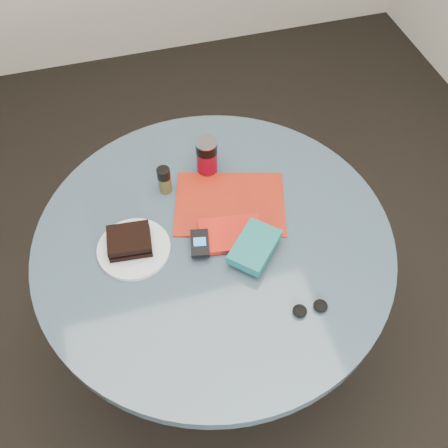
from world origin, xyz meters
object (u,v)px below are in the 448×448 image
object	(u,v)px
soda_can	(207,156)
novel	(255,247)
table	(215,268)
plate	(134,249)
pepper_grinder	(164,180)
headphones	(310,308)
red_book	(231,234)
magazine	(230,204)
mp3_player	(200,243)
sandwich	(129,241)

from	to	relation	value
soda_can	novel	world-z (taller)	soda_can
table	plate	distance (m)	0.28
pepper_grinder	headphones	world-z (taller)	pepper_grinder
soda_can	pepper_grinder	world-z (taller)	soda_can
novel	headphones	distance (m)	0.22
novel	soda_can	bearing A→B (deg)	51.53
red_book	magazine	bearing A→B (deg)	83.86
soda_can	mp3_player	world-z (taller)	soda_can
plate	mp3_player	bearing A→B (deg)	-14.54
headphones	mp3_player	bearing A→B (deg)	130.82
red_book	mp3_player	xyz separation A→B (m)	(-0.09, -0.02, 0.01)
soda_can	headphones	bearing A→B (deg)	-76.52
soda_can	headphones	xyz separation A→B (m)	(0.13, -0.53, -0.05)
pepper_grinder	headphones	distance (m)	0.55
pepper_grinder	novel	distance (m)	0.34
table	magazine	bearing A→B (deg)	52.75
sandwich	mp3_player	bearing A→B (deg)	-16.78
table	pepper_grinder	xyz separation A→B (m)	(-0.09, 0.20, 0.21)
sandwich	mp3_player	distance (m)	0.19
headphones	plate	bearing A→B (deg)	142.75
table	soda_can	world-z (taller)	soda_can
plate	mp3_player	distance (m)	0.18
pepper_grinder	red_book	distance (m)	0.26
headphones	table	bearing A→B (deg)	121.66
table	plate	world-z (taller)	plate
mp3_player	sandwich	bearing A→B (deg)	163.22
mp3_player	headphones	distance (m)	0.34
plate	headphones	distance (m)	0.49
headphones	red_book	bearing A→B (deg)	115.15
sandwich	soda_can	distance (m)	0.35
sandwich	headphones	xyz separation A→B (m)	(0.40, -0.31, -0.02)
pepper_grinder	magazine	world-z (taller)	pepper_grinder
sandwich	novel	world-z (taller)	sandwich
sandwich	magazine	bearing A→B (deg)	13.63
plate	pepper_grinder	world-z (taller)	pepper_grinder
pepper_grinder	red_book	xyz separation A→B (m)	(0.14, -0.22, -0.03)
table	novel	world-z (taller)	novel
novel	table	bearing A→B (deg)	91.49
mp3_player	magazine	bearing A→B (deg)	46.49
table	soda_can	bearing A→B (deg)	79.30
magazine	red_book	xyz separation A→B (m)	(-0.03, -0.11, 0.01)
red_book	novel	world-z (taller)	novel
table	pepper_grinder	size ratio (longest dim) A/B	11.27
plate	sandwich	world-z (taller)	sandwich
plate	pepper_grinder	size ratio (longest dim) A/B	2.24
sandwich	soda_can	size ratio (longest dim) A/B	1.02
magazine	mp3_player	bearing A→B (deg)	-117.38
sandwich	magazine	size ratio (longest dim) A/B	0.39
pepper_grinder	red_book	size ratio (longest dim) A/B	0.51
magazine	novel	distance (m)	0.19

